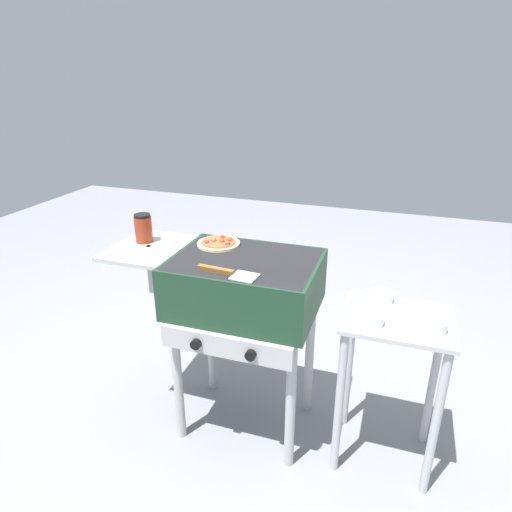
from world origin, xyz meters
TOP-DOWN VIEW (x-y plane):
  - ground_plane at (0.00, 0.00)m, footprint 8.00×8.00m
  - grill at (-0.01, -0.00)m, footprint 0.96×0.53m
  - pizza_pepperoni at (-0.17, 0.12)m, footprint 0.20×0.20m
  - sauce_jar at (-0.53, 0.04)m, footprint 0.08×0.08m
  - spatula at (-0.01, -0.17)m, footprint 0.26×0.10m
  - prep_table at (0.66, 0.00)m, footprint 0.44×0.36m
  - topping_bowl_near at (0.58, 0.12)m, footprint 0.10×0.10m
  - topping_bowl_far at (0.55, -0.09)m, footprint 0.12×0.12m
  - topping_bowl_middle at (0.79, -0.06)m, footprint 0.11×0.11m

SIDE VIEW (x-z plane):
  - ground_plane at x=0.00m, z-range 0.00..0.00m
  - prep_table at x=0.66m, z-range 0.16..0.89m
  - topping_bowl_near at x=0.58m, z-range 0.73..0.77m
  - topping_bowl_far at x=0.55m, z-range 0.73..0.77m
  - topping_bowl_middle at x=0.79m, z-range 0.73..0.77m
  - grill at x=-0.01m, z-range 0.31..1.21m
  - spatula at x=-0.01m, z-range 0.90..0.92m
  - pizza_pepperoni at x=-0.17m, z-range 0.89..0.93m
  - sauce_jar at x=-0.53m, z-range 0.90..1.04m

